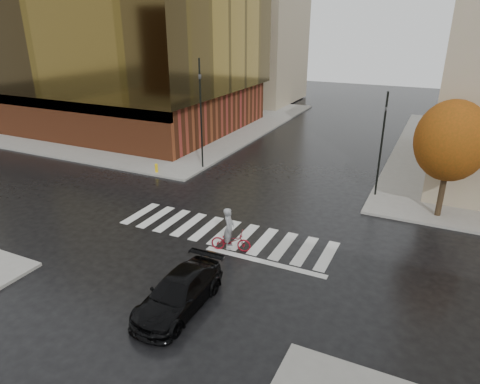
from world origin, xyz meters
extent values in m
plane|color=black|center=(0.00, 0.00, 0.00)|extent=(120.00, 120.00, 0.00)
cube|color=gray|center=(-21.00, 21.00, 0.07)|extent=(30.00, 30.00, 0.15)
cube|color=silver|center=(0.00, 0.50, 0.01)|extent=(12.00, 3.00, 0.01)
cube|color=brown|center=(-22.00, 18.00, 2.15)|extent=(26.00, 18.00, 4.00)
cube|color=beige|center=(-22.00, 9.20, 3.65)|extent=(26.00, 0.40, 1.00)
cube|color=olive|center=(-22.00, 18.00, 10.15)|extent=(27.00, 19.00, 12.00)
cube|color=tan|center=(-16.00, 37.00, 10.15)|extent=(14.00, 12.00, 20.00)
cylinder|color=#2F2215|center=(10.00, 7.40, 1.55)|extent=(0.32, 0.32, 2.80)
ellipsoid|color=#99410E|center=(10.00, 7.40, 4.47)|extent=(3.80, 3.80, 4.37)
imported|color=black|center=(1.34, -5.85, 0.68)|extent=(1.92, 4.68, 1.36)
imported|color=maroon|center=(1.14, -1.00, 0.51)|extent=(2.05, 1.15, 1.02)
imported|color=gray|center=(1.04, -1.00, 1.17)|extent=(0.67, 0.86, 2.07)
cylinder|color=black|center=(-6.30, 9.00, 4.07)|extent=(0.12, 0.12, 7.83)
imported|color=black|center=(-6.30, 9.00, 6.90)|extent=(0.20, 0.16, 0.98)
cylinder|color=black|center=(6.30, 9.00, 3.37)|extent=(0.12, 0.12, 6.43)
imported|color=black|center=(6.30, 9.00, 5.70)|extent=(0.16, 0.18, 0.80)
cylinder|color=yellow|center=(-8.70, 6.50, 0.42)|extent=(0.22, 0.22, 0.54)
sphere|color=yellow|center=(-8.70, 6.50, 0.69)|extent=(0.23, 0.23, 0.23)
cylinder|color=#3F2A16|center=(0.37, -1.77, 0.01)|extent=(0.74, 0.74, 0.01)
camera|label=1|loc=(9.44, -17.22, 10.45)|focal=32.00mm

